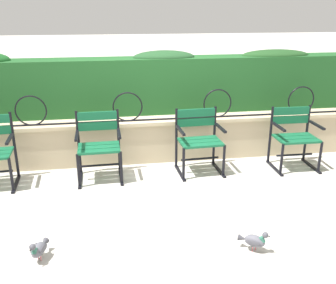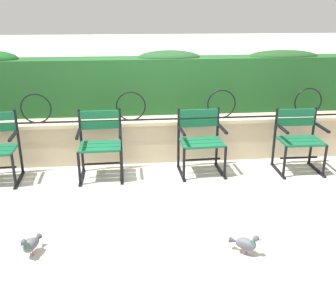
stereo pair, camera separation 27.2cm
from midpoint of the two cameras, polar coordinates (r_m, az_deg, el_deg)
The scene contains 9 objects.
ground_plane at distance 4.81m, azimuth 1.79°, elevation -6.74°, with size 60.00×60.00×0.00m, color #BCB7AD.
stone_wall at distance 5.58m, azimuth 0.54°, elevation 0.52°, with size 7.58×0.41×0.62m.
iron_arch_fence at distance 5.34m, azimuth -3.24°, elevation 5.01°, with size 7.04×0.02×0.42m.
hedge_row at distance 5.79m, azimuth 0.08°, elevation 8.88°, with size 7.43×0.49×0.94m.
park_chair_centre_left at distance 5.01m, azimuth -8.62°, elevation -0.10°, with size 0.58×0.53×0.88m.
park_chair_centre_right at distance 5.13m, azimuth 6.45°, elevation 0.40°, with size 0.61×0.54×0.85m.
park_chair_rightmost at distance 5.50m, azimuth 20.40°, elevation 0.56°, with size 0.60×0.53×0.84m.
pigeon_near_chairs at distance 3.65m, azimuth 13.72°, elevation -14.61°, with size 0.26×0.21×0.22m.
pigeon_far_side at distance 3.71m, azimuth -17.95°, elevation -14.42°, with size 0.15×0.29×0.22m.
Camera 2 is at (-0.45, -4.30, 2.12)m, focal length 40.52 mm.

